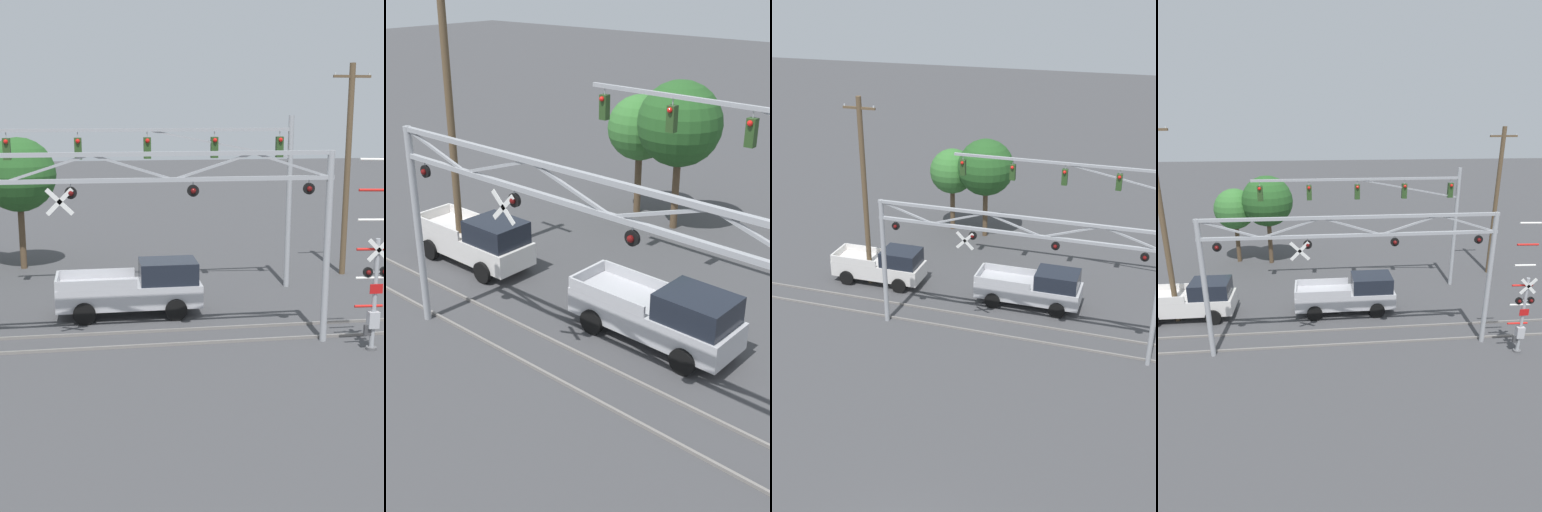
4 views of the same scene
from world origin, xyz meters
The scene contains 9 objects.
rail_track_near centered at (0.00, 14.32, 0.05)m, with size 80.00×0.08×0.10m, color gray.
rail_track_far centered at (0.00, 15.75, 0.05)m, with size 80.00×0.08×0.10m, color gray.
crossing_gantry centered at (-0.01, 14.03, 4.59)m, with size 13.21×0.28×6.55m.
traffic_signal_span centered at (3.65, 21.10, 5.48)m, with size 12.60×0.39×7.62m.
pickup_truck_lead centered at (0.34, 17.93, 1.06)m, with size 5.56×2.11×2.14m.
pickup_truck_following centered at (-8.42, 17.99, 1.05)m, with size 5.18×2.11×2.14m.
utility_pole_left centered at (-9.18, 17.71, 5.44)m, with size 1.80×0.28×10.58m.
background_tree_beyond_span centered at (-7.36, 26.99, 4.07)m, with size 2.99×2.99×5.59m.
background_tree_far_left_verge centered at (-4.89, 26.43, 4.72)m, with size 3.66×3.66×6.58m.
Camera 3 is at (6.08, -11.96, 16.72)m, focal length 45.00 mm.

